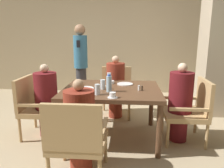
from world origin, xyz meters
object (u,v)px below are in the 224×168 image
object	(u,v)px
chair_far_side	(116,90)
diner_in_right_chair	(180,102)
glass_tall_near	(97,89)
standing_host	(81,62)
diner_in_far_chair	(115,86)
water_bottle	(109,84)
teacup_with_saucer	(113,95)
diner_in_near_chair	(80,126)
plate_main_right	(125,84)
bowl_small	(111,82)
chair_near_corner	(77,138)
plate_main_left	(85,88)
glass_tall_mid	(103,84)
diner_in_left_chair	(47,100)
glass_tall_far	(109,77)
chair_right_side	(190,109)
chair_left_side	(37,105)

from	to	relation	value
chair_far_side	diner_in_right_chair	world-z (taller)	diner_in_right_chair
glass_tall_near	standing_host	bearing A→B (deg)	108.33
diner_in_far_chair	water_bottle	xyz separation A→B (m)	(-0.02, -1.00, 0.27)
chair_far_side	teacup_with_saucer	world-z (taller)	chair_far_side
diner_in_near_chair	plate_main_right	size ratio (longest dim) A/B	4.38
bowl_small	chair_far_side	bearing A→B (deg)	86.13
plate_main_right	teacup_with_saucer	size ratio (longest dim) A/B	1.96
chair_near_corner	plate_main_left	bearing A→B (deg)	95.88
diner_in_right_chair	glass_tall_mid	distance (m)	1.09
water_bottle	glass_tall_near	bearing A→B (deg)	-129.45
diner_in_left_chair	glass_tall_far	world-z (taller)	diner_in_left_chair
diner_in_left_chair	chair_near_corner	distance (m)	1.19
diner_in_right_chair	glass_tall_far	size ratio (longest dim) A/B	8.25
glass_tall_mid	water_bottle	bearing A→B (deg)	-51.63
diner_in_left_chair	plate_main_left	size ratio (longest dim) A/B	4.52
standing_host	diner_in_right_chair	bearing A→B (deg)	-41.96
chair_far_side	diner_in_near_chair	world-z (taller)	diner_in_near_chair
standing_host	glass_tall_near	xyz separation A→B (m)	(0.62, -1.87, -0.09)
diner_in_far_chair	teacup_with_saucer	world-z (taller)	diner_in_far_chair
diner_in_right_chair	glass_tall_mid	xyz separation A→B (m)	(-1.06, -0.05, 0.24)
diner_in_left_chair	teacup_with_saucer	distance (m)	1.11
teacup_with_saucer	water_bottle	xyz separation A→B (m)	(-0.07, 0.28, 0.08)
chair_right_side	diner_in_near_chair	distance (m)	1.59
chair_left_side	glass_tall_mid	xyz separation A→B (m)	(0.97, -0.05, 0.33)
teacup_with_saucer	chair_far_side	bearing A→B (deg)	91.96
chair_right_side	water_bottle	size ratio (longest dim) A/B	3.79
diner_in_near_chair	diner_in_far_chair	bearing A→B (deg)	80.87
glass_tall_far	plate_main_left	bearing A→B (deg)	-117.32
diner_in_right_chair	chair_near_corner	world-z (taller)	diner_in_right_chair
plate_main_left	teacup_with_saucer	distance (m)	0.58
plate_main_left	chair_left_side	bearing A→B (deg)	176.20
chair_near_corner	glass_tall_mid	bearing A→B (deg)	80.81
diner_in_far_chair	diner_in_near_chair	bearing A→B (deg)	-99.13
glass_tall_far	diner_in_far_chair	bearing A→B (deg)	76.35
chair_left_side	water_bottle	xyz separation A→B (m)	(1.07, -0.18, 0.37)
plate_main_right	chair_far_side	bearing A→B (deg)	104.18
chair_far_side	diner_in_left_chair	bearing A→B (deg)	-134.10
diner_in_left_chair	teacup_with_saucer	bearing A→B (deg)	-24.69
diner_in_far_chair	glass_tall_near	xyz separation A→B (m)	(-0.15, -1.16, 0.23)
bowl_small	diner_in_right_chair	bearing A→B (deg)	-18.27
diner_in_far_chair	glass_tall_near	world-z (taller)	diner_in_far_chair
diner_in_right_chair	glass_tall_near	distance (m)	1.17
chair_right_side	chair_near_corner	world-z (taller)	same
chair_right_side	diner_in_near_chair	bearing A→B (deg)	-148.55
chair_far_side	teacup_with_saucer	distance (m)	1.46
chair_far_side	water_bottle	xyz separation A→B (m)	(-0.02, -1.15, 0.37)
chair_left_side	plate_main_left	distance (m)	0.78
diner_in_near_chair	glass_tall_mid	distance (m)	0.83
chair_right_side	bowl_small	size ratio (longest dim) A/B	7.75
diner_in_far_chair	bowl_small	size ratio (longest dim) A/B	9.84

